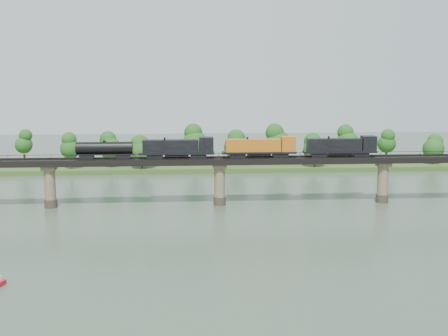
{
  "coord_description": "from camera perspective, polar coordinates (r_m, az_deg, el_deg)",
  "views": [
    {
      "loc": [
        -7.89,
        -101.84,
        30.8
      ],
      "look_at": [
        1.05,
        30.0,
        9.0
      ],
      "focal_mm": 45.0,
      "sensor_mm": 36.0,
      "label": 1
    }
  ],
  "objects": [
    {
      "name": "bridge_superstructure",
      "position": [
        133.43,
        -0.45,
        1.18
      ],
      "size": [
        220.0,
        4.9,
        0.75
      ],
      "color": "black",
      "rests_on": "bridge"
    },
    {
      "name": "far_bank",
      "position": [
        189.39,
        -1.44,
        0.25
      ],
      "size": [
        300.0,
        24.0,
        1.6
      ],
      "primitive_type": "cube",
      "color": "#335020",
      "rests_on": "ground"
    },
    {
      "name": "bridge",
      "position": [
        134.48,
        -0.45,
        -1.49
      ],
      "size": [
        236.0,
        30.0,
        11.5
      ],
      "color": "#473A2D",
      "rests_on": "ground"
    },
    {
      "name": "far_treeline",
      "position": [
        183.68,
        -3.95,
        2.48
      ],
      "size": [
        289.06,
        17.54,
        13.6
      ],
      "color": "#382619",
      "rests_on": "far_bank"
    },
    {
      "name": "ground",
      "position": [
        106.68,
        0.53,
        -7.41
      ],
      "size": [
        400.0,
        400.0,
        0.0
      ],
      "primitive_type": "plane",
      "color": "#384839",
      "rests_on": "ground"
    },
    {
      "name": "freight_train",
      "position": [
        133.37,
        0.86,
        2.07
      ],
      "size": [
        71.91,
        2.8,
        4.95
      ],
      "color": "black",
      "rests_on": "bridge"
    }
  ]
}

